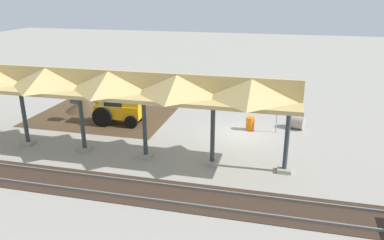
{
  "coord_description": "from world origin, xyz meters",
  "views": [
    {
      "loc": [
        -2.31,
        22.94,
        8.98
      ],
      "look_at": [
        2.71,
        2.43,
        1.6
      ],
      "focal_mm": 35.0,
      "sensor_mm": 36.0,
      "label": 1
    }
  ],
  "objects_px": {
    "stop_sign": "(277,111)",
    "backhoe": "(117,107)",
    "traffic_barrel": "(250,124)",
    "concrete_pipe": "(297,122)"
  },
  "relations": [
    {
      "from": "backhoe",
      "to": "traffic_barrel",
      "type": "distance_m",
      "value": 9.27
    },
    {
      "from": "stop_sign",
      "to": "backhoe",
      "type": "bearing_deg",
      "value": 4.89
    },
    {
      "from": "backhoe",
      "to": "traffic_barrel",
      "type": "relative_size",
      "value": 5.66
    },
    {
      "from": "stop_sign",
      "to": "traffic_barrel",
      "type": "relative_size",
      "value": 2.28
    },
    {
      "from": "backhoe",
      "to": "concrete_pipe",
      "type": "xyz_separation_m",
      "value": [
        -12.22,
        -2.05,
        -0.83
      ]
    },
    {
      "from": "stop_sign",
      "to": "traffic_barrel",
      "type": "height_order",
      "value": "stop_sign"
    },
    {
      "from": "traffic_barrel",
      "to": "backhoe",
      "type": "bearing_deg",
      "value": 6.26
    },
    {
      "from": "stop_sign",
      "to": "backhoe",
      "type": "xyz_separation_m",
      "value": [
        10.9,
        0.93,
        -0.2
      ]
    },
    {
      "from": "backhoe",
      "to": "concrete_pipe",
      "type": "relative_size",
      "value": 4.08
    },
    {
      "from": "traffic_barrel",
      "to": "stop_sign",
      "type": "bearing_deg",
      "value": 177.56
    }
  ]
}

